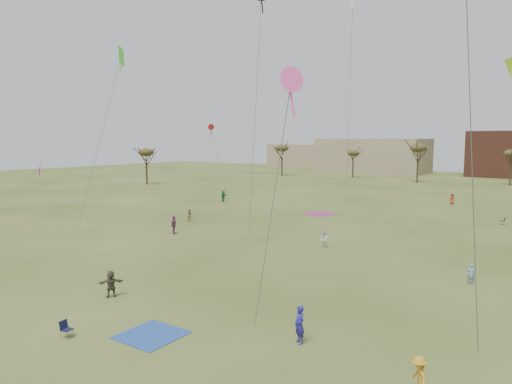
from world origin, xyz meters
The scene contains 18 objects.
ground centered at (0.00, 0.00, 0.00)m, with size 260.00×260.00×0.00m, color #364B17.
flyer_near_right centered at (12.74, -1.06, 0.96)m, with size 0.70×0.46×1.92m, color #262199.
spectator_fore_b centered at (-16.66, 20.40, 0.76)m, with size 0.73×0.57×1.51m, color #8A7457.
spectator_fore_c centered at (-0.53, -2.52, 0.87)m, with size 1.61×0.51×1.74m, color #4C4936.
flyer_mid_b centered at (19.09, -2.41, 0.83)m, with size 1.07×0.62×1.66m, color gold.
flyer_mid_c centered at (17.01, 14.39, 0.73)m, with size 0.53×0.35×1.46m, color #7694C5.
spectator_mid_d centered at (-12.47, 13.91, 0.97)m, with size 1.14×0.47×1.94m, color #994082.
spectator_mid_e centered at (3.45, 17.81, 0.79)m, with size 0.76×0.60×1.57m, color white.
flyer_far_a centered at (-25.48, 36.59, 0.92)m, with size 1.70×0.54×1.84m, color #267342.
flyer_far_b centered at (4.47, 55.81, 0.83)m, with size 0.81×0.53×1.65m, color #A1381B.
blanket_blue centered at (6.17, -4.90, 0.00)m, with size 3.00×3.00×0.03m, color #254EA1.
blanket_plum centered at (-6.97, 35.11, 0.00)m, with size 3.61×3.61×0.03m, color #9D3077.
camp_chair_center centered at (2.97, -7.70, 0.26)m, with size 0.63×0.60×0.87m.
camp_chair_right centered at (14.14, 41.25, 0.26)m, with size 0.66×0.63×0.87m.
kites_aloft centered at (0.02, 21.62, 21.06)m, with size 78.02×61.43×27.77m.
tree_line centered at (-2.85, 79.12, 7.09)m, with size 117.44×49.32×8.91m.
building_tan centered at (-35.00, 115.00, 5.00)m, with size 32.00×14.00×10.00m, color #937F60.
building_tan_west centered at (-65.00, 122.00, 4.00)m, with size 20.00×12.00×8.00m, color #937F60.
Camera 1 is at (24.80, -20.30, 10.10)m, focal length 33.46 mm.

